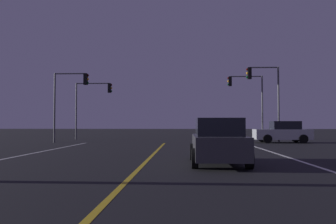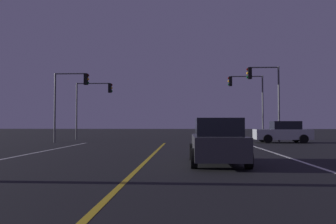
{
  "view_description": "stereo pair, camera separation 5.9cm",
  "coord_description": "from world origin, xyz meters",
  "px_view_note": "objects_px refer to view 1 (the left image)",
  "views": [
    {
      "loc": [
        1.49,
        0.83,
        1.5
      ],
      "look_at": [
        0.52,
        21.71,
        2.21
      ],
      "focal_mm": 36.57,
      "sensor_mm": 36.0,
      "label": 1
    },
    {
      "loc": [
        1.55,
        0.83,
        1.5
      ],
      "look_at": [
        0.52,
        21.71,
        2.21
      ],
      "focal_mm": 36.57,
      "sensor_mm": 36.0,
      "label": 2
    }
  ],
  "objects_px": {
    "car_lead_same_lane": "(218,142)",
    "traffic_light_near_left": "(71,91)",
    "traffic_light_far_right": "(246,93)",
    "traffic_light_far_left": "(94,97)",
    "traffic_light_near_right": "(264,87)",
    "car_crossing_side": "(283,132)"
  },
  "relations": [
    {
      "from": "car_crossing_side",
      "to": "traffic_light_far_left",
      "type": "xyz_separation_m",
      "value": [
        -16.46,
        4.93,
        3.23
      ]
    },
    {
      "from": "car_crossing_side",
      "to": "car_lead_same_lane",
      "type": "relative_size",
      "value": 1.0
    },
    {
      "from": "traffic_light_near_left",
      "to": "traffic_light_far_right",
      "type": "distance_m",
      "value": 15.88
    },
    {
      "from": "car_lead_same_lane",
      "to": "traffic_light_near_right",
      "type": "distance_m",
      "value": 15.33
    },
    {
      "from": "traffic_light_near_left",
      "to": "traffic_light_far_left",
      "type": "height_order",
      "value": "traffic_light_near_left"
    },
    {
      "from": "traffic_light_near_left",
      "to": "traffic_light_far_right",
      "type": "bearing_deg",
      "value": 20.27
    },
    {
      "from": "traffic_light_far_right",
      "to": "traffic_light_far_left",
      "type": "height_order",
      "value": "traffic_light_far_right"
    },
    {
      "from": "traffic_light_far_right",
      "to": "traffic_light_far_left",
      "type": "distance_m",
      "value": 14.51
    },
    {
      "from": "car_crossing_side",
      "to": "car_lead_same_lane",
      "type": "xyz_separation_m",
      "value": [
        -6.54,
        -14.63,
        0.0
      ]
    },
    {
      "from": "traffic_light_far_right",
      "to": "traffic_light_far_left",
      "type": "relative_size",
      "value": 1.11
    },
    {
      "from": "traffic_light_near_left",
      "to": "traffic_light_far_right",
      "type": "height_order",
      "value": "traffic_light_far_right"
    },
    {
      "from": "traffic_light_near_right",
      "to": "traffic_light_near_left",
      "type": "bearing_deg",
      "value": 0.0
    },
    {
      "from": "car_lead_same_lane",
      "to": "traffic_light_near_left",
      "type": "distance_m",
      "value": 17.74
    },
    {
      "from": "car_lead_same_lane",
      "to": "traffic_light_near_left",
      "type": "bearing_deg",
      "value": 36.22
    },
    {
      "from": "car_lead_same_lane",
      "to": "traffic_light_far_left",
      "type": "bearing_deg",
      "value": 26.88
    },
    {
      "from": "car_lead_same_lane",
      "to": "traffic_light_near_right",
      "type": "bearing_deg",
      "value": -19.44
    },
    {
      "from": "traffic_light_far_right",
      "to": "traffic_light_near_right",
      "type": "bearing_deg",
      "value": 93.88
    },
    {
      "from": "traffic_light_near_left",
      "to": "traffic_light_far_left",
      "type": "distance_m",
      "value": 5.51
    },
    {
      "from": "car_lead_same_lane",
      "to": "traffic_light_near_left",
      "type": "xyz_separation_m",
      "value": [
        -10.3,
        14.07,
        3.28
      ]
    },
    {
      "from": "car_crossing_side",
      "to": "traffic_light_far_right",
      "type": "xyz_separation_m",
      "value": [
        -1.95,
        4.93,
        3.61
      ]
    },
    {
      "from": "car_lead_same_lane",
      "to": "traffic_light_far_left",
      "type": "xyz_separation_m",
      "value": [
        -9.92,
        19.57,
        3.23
      ]
    },
    {
      "from": "traffic_light_near_right",
      "to": "car_lead_same_lane",
      "type": "bearing_deg",
      "value": 70.56
    }
  ]
}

